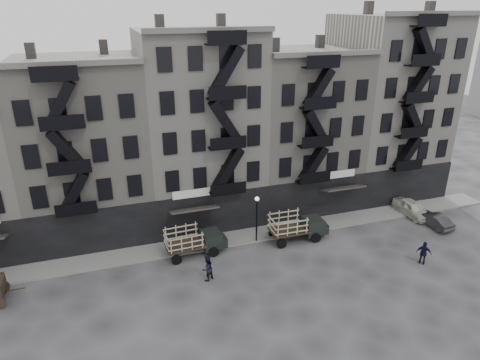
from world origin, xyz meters
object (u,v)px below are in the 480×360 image
object	(u,v)px
car_east	(412,208)
pedestrian_mid	(207,268)
stake_truck_west	(194,239)
stake_truck_east	(297,225)
policeman	(424,253)
car_far	(434,220)

from	to	relation	value
car_east	pedestrian_mid	distance (m)	21.68
stake_truck_west	car_east	distance (m)	21.46
pedestrian_mid	stake_truck_east	bearing A→B (deg)	171.20
pedestrian_mid	policeman	distance (m)	16.90
stake_truck_west	pedestrian_mid	bearing A→B (deg)	-91.12
stake_truck_east	pedestrian_mid	xyz separation A→B (m)	(-8.78, -3.30, -0.45)
stake_truck_west	policeman	size ratio (longest dim) A/B	2.56
stake_truck_east	pedestrian_mid	world-z (taller)	stake_truck_east
car_east	policeman	world-z (taller)	policeman
stake_truck_west	stake_truck_east	bearing A→B (deg)	-5.98
stake_truck_east	pedestrian_mid	size ratio (longest dim) A/B	2.55
stake_truck_west	pedestrian_mid	xyz separation A→B (m)	(0.13, -3.74, -0.40)
stake_truck_east	car_east	size ratio (longest dim) A/B	1.18
policeman	stake_truck_east	bearing A→B (deg)	2.58
stake_truck_west	policeman	distance (m)	18.12
policeman	stake_truck_west	bearing A→B (deg)	19.85
car_east	pedestrian_mid	size ratio (longest dim) A/B	2.17
stake_truck_east	car_far	bearing A→B (deg)	-6.49
stake_truck_west	pedestrian_mid	world-z (taller)	stake_truck_west
car_far	policeman	xyz separation A→B (m)	(-5.23, -4.83, 0.35)
stake_truck_east	car_far	distance (m)	13.17
stake_truck_west	policeman	bearing A→B (deg)	-25.77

